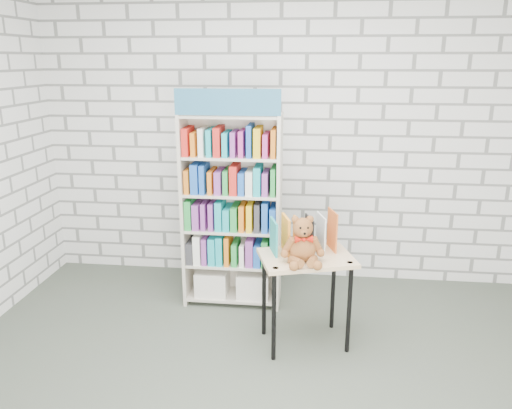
# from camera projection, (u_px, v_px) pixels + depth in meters

# --- Properties ---
(ground) EXTENTS (4.50, 4.50, 0.00)m
(ground) POSITION_uv_depth(u_px,v_px,m) (255.00, 403.00, 3.13)
(ground) COLOR #40473C
(ground) RESTS_ON ground
(room_shell) EXTENTS (4.52, 4.02, 2.81)m
(room_shell) POSITION_uv_depth(u_px,v_px,m) (255.00, 116.00, 2.63)
(room_shell) COLOR silver
(room_shell) RESTS_ON ground
(bookshelf) EXTENTS (0.83, 0.32, 1.86)m
(bookshelf) POSITION_uv_depth(u_px,v_px,m) (232.00, 210.00, 4.22)
(bookshelf) COLOR beige
(bookshelf) RESTS_ON ground
(display_table) EXTENTS (0.76, 0.63, 0.71)m
(display_table) POSITION_uv_depth(u_px,v_px,m) (306.00, 269.00, 3.63)
(display_table) COLOR #D7AE81
(display_table) RESTS_ON ground
(table_books) EXTENTS (0.50, 0.33, 0.27)m
(table_books) POSITION_uv_depth(u_px,v_px,m) (303.00, 233.00, 3.66)
(table_books) COLOR teal
(table_books) RESTS_ON display_table
(teddy_bear) EXTENTS (0.31, 0.29, 0.33)m
(teddy_bear) POSITION_uv_depth(u_px,v_px,m) (303.00, 244.00, 3.46)
(teddy_bear) COLOR brown
(teddy_bear) RESTS_ON display_table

